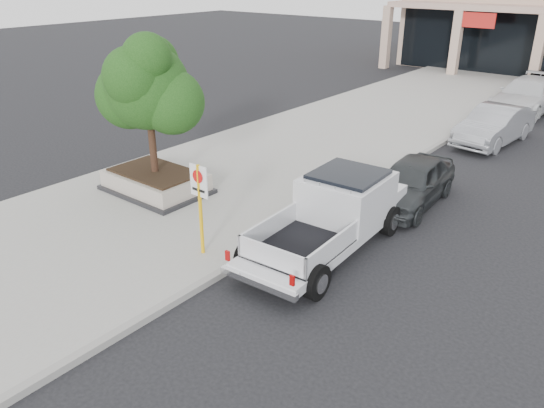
{
  "coord_description": "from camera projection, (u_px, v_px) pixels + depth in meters",
  "views": [
    {
      "loc": [
        6.06,
        -7.99,
        6.61
      ],
      "look_at": [
        -1.62,
        1.5,
        1.14
      ],
      "focal_mm": 35.0,
      "sensor_mm": 36.0,
      "label": 1
    }
  ],
  "objects": [
    {
      "name": "curb",
      "position": [
        362.0,
        190.0,
        16.96
      ],
      "size": [
        0.2,
        52.0,
        0.15
      ],
      "primitive_type": "cube",
      "color": "gray",
      "rests_on": "ground"
    },
    {
      "name": "planter_tree",
      "position": [
        154.0,
        87.0,
        15.42
      ],
      "size": [
        2.9,
        2.55,
        4.0
      ],
      "color": "black",
      "rests_on": "planter"
    },
    {
      "name": "no_parking_sign",
      "position": [
        200.0,
        197.0,
        12.51
      ],
      "size": [
        0.55,
        0.09,
        2.3
      ],
      "color": "yellow",
      "rests_on": "sidewalk"
    },
    {
      "name": "hedge",
      "position": [
        335.0,
        179.0,
        16.34
      ],
      "size": [
        1.1,
        0.99,
        0.93
      ],
      "primitive_type": "ellipsoid",
      "color": "#144918",
      "rests_on": "sidewalk"
    },
    {
      "name": "sidewalk",
      "position": [
        267.0,
        164.0,
        19.23
      ],
      "size": [
        8.0,
        52.0,
        0.15
      ],
      "primitive_type": "cube",
      "color": "gray",
      "rests_on": "ground"
    },
    {
      "name": "curb_car_b",
      "position": [
        494.0,
        125.0,
        21.42
      ],
      "size": [
        2.03,
        4.72,
        1.51
      ],
      "primitive_type": "imported",
      "rotation": [
        0.0,
        0.0,
        -0.09
      ],
      "color": "#9B9DA3",
      "rests_on": "ground"
    },
    {
      "name": "planter",
      "position": [
        156.0,
        181.0,
        16.59
      ],
      "size": [
        3.2,
        2.2,
        0.68
      ],
      "color": "black",
      "rests_on": "sidewalk"
    },
    {
      "name": "curb_car_c",
      "position": [
        527.0,
        96.0,
        26.01
      ],
      "size": [
        2.6,
        5.83,
        1.66
      ],
      "primitive_type": "imported",
      "rotation": [
        0.0,
        0.0,
        -0.05
      ],
      "color": "silver",
      "rests_on": "ground"
    },
    {
      "name": "curb_car_a",
      "position": [
        411.0,
        182.0,
        15.89
      ],
      "size": [
        1.96,
        4.26,
        1.42
      ],
      "primitive_type": "imported",
      "rotation": [
        0.0,
        0.0,
        0.07
      ],
      "color": "#2C2F31",
      "rests_on": "ground"
    },
    {
      "name": "ground",
      "position": [
        286.0,
        290.0,
        11.84
      ],
      "size": [
        120.0,
        120.0,
        0.0
      ],
      "primitive_type": "plane",
      "color": "black",
      "rests_on": "ground"
    },
    {
      "name": "pickup_truck",
      "position": [
        326.0,
        219.0,
        13.13
      ],
      "size": [
        2.43,
        5.87,
        1.82
      ],
      "primitive_type": null,
      "rotation": [
        0.0,
        0.0,
        0.05
      ],
      "color": "silver",
      "rests_on": "ground"
    }
  ]
}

